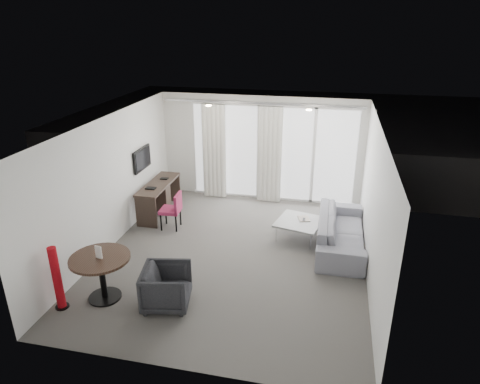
% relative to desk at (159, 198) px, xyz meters
% --- Properties ---
extents(floor, '(5.00, 6.00, 0.00)m').
position_rel_desk_xyz_m(floor, '(2.14, -1.52, -0.38)').
color(floor, '#54514C').
rests_on(floor, ground).
extents(ceiling, '(5.00, 6.00, 0.00)m').
position_rel_desk_xyz_m(ceiling, '(2.14, -1.52, 2.22)').
color(ceiling, white).
rests_on(ceiling, ground).
extents(wall_left, '(0.00, 6.00, 2.60)m').
position_rel_desk_xyz_m(wall_left, '(-0.36, -1.52, 0.92)').
color(wall_left, silver).
rests_on(wall_left, ground).
extents(wall_right, '(0.00, 6.00, 2.60)m').
position_rel_desk_xyz_m(wall_right, '(4.64, -1.52, 0.92)').
color(wall_right, silver).
rests_on(wall_right, ground).
extents(wall_front, '(5.00, 0.00, 2.60)m').
position_rel_desk_xyz_m(wall_front, '(2.14, -4.52, 0.92)').
color(wall_front, silver).
rests_on(wall_front, ground).
extents(window_panel, '(4.00, 0.02, 2.38)m').
position_rel_desk_xyz_m(window_panel, '(2.44, 1.46, 0.82)').
color(window_panel, white).
rests_on(window_panel, ground).
extents(window_frame, '(4.10, 0.06, 2.44)m').
position_rel_desk_xyz_m(window_frame, '(2.44, 1.45, 0.82)').
color(window_frame, white).
rests_on(window_frame, ground).
extents(curtain_left, '(0.60, 0.20, 2.38)m').
position_rel_desk_xyz_m(curtain_left, '(0.99, 1.30, 0.82)').
color(curtain_left, silver).
rests_on(curtain_left, ground).
extents(curtain_right, '(0.60, 0.20, 2.38)m').
position_rel_desk_xyz_m(curtain_right, '(2.39, 1.30, 0.82)').
color(curtain_right, silver).
rests_on(curtain_right, ground).
extents(curtain_track, '(4.80, 0.04, 0.04)m').
position_rel_desk_xyz_m(curtain_track, '(2.14, 1.30, 2.07)').
color(curtain_track, '#B2B2B7').
rests_on(curtain_track, ceiling).
extents(downlight_a, '(0.12, 0.12, 0.02)m').
position_rel_desk_xyz_m(downlight_a, '(1.24, 0.08, 2.21)').
color(downlight_a, '#FFE0B2').
rests_on(downlight_a, ceiling).
extents(downlight_b, '(0.12, 0.12, 0.02)m').
position_rel_desk_xyz_m(downlight_b, '(3.34, 0.08, 2.21)').
color(downlight_b, '#FFE0B2').
rests_on(downlight_b, ceiling).
extents(desk, '(0.50, 1.61, 0.75)m').
position_rel_desk_xyz_m(desk, '(0.00, 0.00, 0.00)').
color(desk, '#31251D').
rests_on(desk, floor).
extents(tv, '(0.05, 0.80, 0.50)m').
position_rel_desk_xyz_m(tv, '(-0.31, -0.07, 0.97)').
color(tv, black).
rests_on(tv, wall_left).
extents(desk_chair, '(0.47, 0.44, 0.82)m').
position_rel_desk_xyz_m(desk_chair, '(0.53, -0.66, 0.03)').
color(desk_chair, '#942247').
rests_on(desk_chair, floor).
extents(round_table, '(1.23, 1.23, 0.77)m').
position_rel_desk_xyz_m(round_table, '(0.37, -3.30, 0.01)').
color(round_table, '#342117').
rests_on(round_table, floor).
extents(menu_card, '(0.12, 0.04, 0.22)m').
position_rel_desk_xyz_m(menu_card, '(0.38, -3.33, 0.34)').
color(menu_card, white).
rests_on(menu_card, round_table).
extents(red_lamp, '(0.25, 0.25, 1.09)m').
position_rel_desk_xyz_m(red_lamp, '(-0.18, -3.68, 0.17)').
color(red_lamp, '#9B0911').
rests_on(red_lamp, floor).
extents(tub_armchair, '(0.87, 0.85, 0.68)m').
position_rel_desk_xyz_m(tub_armchair, '(1.46, -3.26, -0.04)').
color(tub_armchair, black).
rests_on(tub_armchair, floor).
extents(coffee_table, '(1.06, 1.06, 0.40)m').
position_rel_desk_xyz_m(coffee_table, '(3.32, -0.53, -0.18)').
color(coffee_table, gray).
rests_on(coffee_table, floor).
extents(remote, '(0.05, 0.14, 0.02)m').
position_rel_desk_xyz_m(remote, '(3.41, -0.47, -0.02)').
color(remote, black).
rests_on(remote, coffee_table).
extents(magazine, '(0.32, 0.37, 0.02)m').
position_rel_desk_xyz_m(magazine, '(3.40, -0.42, -0.02)').
color(magazine, gray).
rests_on(magazine, coffee_table).
extents(sofa, '(0.90, 2.31, 0.67)m').
position_rel_desk_xyz_m(sofa, '(4.17, -0.69, -0.04)').
color(sofa, slate).
rests_on(sofa, floor).
extents(terrace_slab, '(5.60, 3.00, 0.12)m').
position_rel_desk_xyz_m(terrace_slab, '(2.44, 2.98, -0.44)').
color(terrace_slab, '#4D4D50').
rests_on(terrace_slab, ground).
extents(rattan_chair_a, '(0.55, 0.55, 0.79)m').
position_rel_desk_xyz_m(rattan_chair_a, '(3.05, 3.27, 0.02)').
color(rattan_chair_a, brown).
rests_on(rattan_chair_a, terrace_slab).
extents(rattan_chair_b, '(0.53, 0.53, 0.75)m').
position_rel_desk_xyz_m(rattan_chair_b, '(3.96, 3.04, -0.00)').
color(rattan_chair_b, brown).
rests_on(rattan_chair_b, terrace_slab).
extents(rattan_table, '(0.57, 0.57, 0.45)m').
position_rel_desk_xyz_m(rattan_table, '(4.00, 2.85, -0.15)').
color(rattan_table, brown).
rests_on(rattan_table, terrace_slab).
extents(balustrade, '(5.50, 0.06, 1.05)m').
position_rel_desk_xyz_m(balustrade, '(2.44, 4.43, 0.12)').
color(balustrade, '#B2B2B7').
rests_on(balustrade, terrace_slab).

